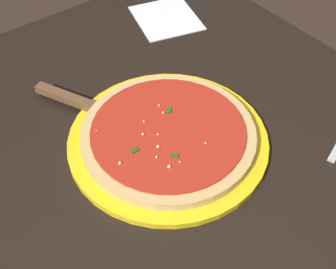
{
  "coord_description": "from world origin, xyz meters",
  "views": [
    {
      "loc": [
        0.37,
        -0.35,
        1.33
      ],
      "look_at": [
        -0.03,
        -0.05,
        0.79
      ],
      "focal_mm": 47.98,
      "sensor_mm": 36.0,
      "label": 1
    }
  ],
  "objects_px": {
    "pizza": "(168,134)",
    "pizza_server": "(86,106)",
    "serving_plate": "(168,140)",
    "napkin_folded_right": "(166,18)"
  },
  "relations": [
    {
      "from": "pizza",
      "to": "pizza_server",
      "type": "xyz_separation_m",
      "value": [
        -0.15,
        -0.07,
        -0.0
      ]
    },
    {
      "from": "serving_plate",
      "to": "pizza",
      "type": "bearing_deg",
      "value": -69.31
    },
    {
      "from": "pizza_server",
      "to": "napkin_folded_right",
      "type": "xyz_separation_m",
      "value": [
        -0.15,
        0.3,
        -0.02
      ]
    },
    {
      "from": "pizza_server",
      "to": "pizza",
      "type": "bearing_deg",
      "value": 25.46
    },
    {
      "from": "pizza_server",
      "to": "napkin_folded_right",
      "type": "relative_size",
      "value": 1.47
    },
    {
      "from": "pizza",
      "to": "pizza_server",
      "type": "distance_m",
      "value": 0.16
    },
    {
      "from": "pizza",
      "to": "napkin_folded_right",
      "type": "bearing_deg",
      "value": 142.91
    },
    {
      "from": "pizza_server",
      "to": "serving_plate",
      "type": "bearing_deg",
      "value": 25.47
    },
    {
      "from": "serving_plate",
      "to": "pizza",
      "type": "distance_m",
      "value": 0.02
    },
    {
      "from": "serving_plate",
      "to": "napkin_folded_right",
      "type": "xyz_separation_m",
      "value": [
        -0.3,
        0.23,
        -0.0
      ]
    }
  ]
}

